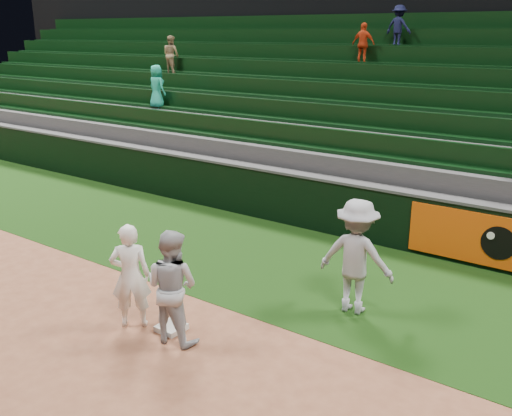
{
  "coord_description": "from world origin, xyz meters",
  "views": [
    {
      "loc": [
        5.54,
        -5.62,
        4.34
      ],
      "look_at": [
        -0.19,
        2.3,
        1.3
      ],
      "focal_mm": 40.0,
      "sensor_mm": 36.0,
      "label": 1
    }
  ],
  "objects_px": {
    "first_base": "(171,328)",
    "baserunner": "(172,286)",
    "base_coach": "(356,257)",
    "first_baseman": "(130,276)"
  },
  "relations": [
    {
      "from": "first_base",
      "to": "baserunner",
      "type": "bearing_deg",
      "value": -36.45
    },
    {
      "from": "baserunner",
      "to": "base_coach",
      "type": "height_order",
      "value": "base_coach"
    },
    {
      "from": "baserunner",
      "to": "base_coach",
      "type": "xyz_separation_m",
      "value": [
        1.73,
        2.36,
        0.09
      ]
    },
    {
      "from": "first_base",
      "to": "first_baseman",
      "type": "bearing_deg",
      "value": -160.12
    },
    {
      "from": "base_coach",
      "to": "first_baseman",
      "type": "bearing_deg",
      "value": 36.55
    },
    {
      "from": "first_base",
      "to": "first_baseman",
      "type": "distance_m",
      "value": 1.0
    },
    {
      "from": "first_baseman",
      "to": "baserunner",
      "type": "height_order",
      "value": "baserunner"
    },
    {
      "from": "base_coach",
      "to": "baserunner",
      "type": "bearing_deg",
      "value": 46.84
    },
    {
      "from": "baserunner",
      "to": "base_coach",
      "type": "distance_m",
      "value": 2.93
    },
    {
      "from": "first_baseman",
      "to": "baserunner",
      "type": "relative_size",
      "value": 0.97
    }
  ]
}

